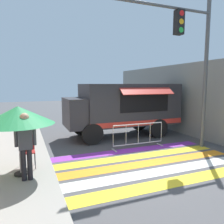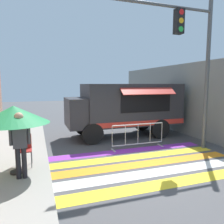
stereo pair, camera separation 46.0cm
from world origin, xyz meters
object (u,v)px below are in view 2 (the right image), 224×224
at_px(barricade_front, 138,136).
at_px(patio_umbrella, 14,115).
at_px(traffic_signal_pole, 191,48).
at_px(vendor_person, 20,141).
at_px(folding_chair, 24,147).
at_px(food_truck, 123,106).

bearing_deg(barricade_front, patio_umbrella, -160.71).
distance_m(traffic_signal_pole, barricade_front, 4.06).
bearing_deg(vendor_person, folding_chair, 75.24).
bearing_deg(vendor_person, barricade_front, 11.41).
height_order(folding_chair, vendor_person, vendor_person).
bearing_deg(patio_umbrella, food_truck, 38.33).
distance_m(vendor_person, barricade_front, 4.88).
relative_size(traffic_signal_pole, folding_chair, 6.32).
distance_m(traffic_signal_pole, patio_umbrella, 6.77).
xyz_separation_m(traffic_signal_pole, folding_chair, (-6.17, -0.15, -3.31)).
bearing_deg(traffic_signal_pole, folding_chair, -178.62).
height_order(patio_umbrella, vendor_person, patio_umbrella).
distance_m(food_truck, folding_chair, 5.63).
bearing_deg(vendor_person, traffic_signal_pole, -2.60).
bearing_deg(barricade_front, traffic_signal_pole, -25.53).
xyz_separation_m(patio_umbrella, barricade_front, (4.56, 1.60, -1.32)).
xyz_separation_m(folding_chair, barricade_front, (4.37, 1.01, -0.23)).
bearing_deg(vendor_person, patio_umbrella, 97.63).
bearing_deg(patio_umbrella, traffic_signal_pole, 6.62).
distance_m(patio_umbrella, vendor_person, 0.78).
height_order(food_truck, patio_umbrella, food_truck).
xyz_separation_m(traffic_signal_pole, vendor_person, (-6.20, -1.15, -2.87)).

